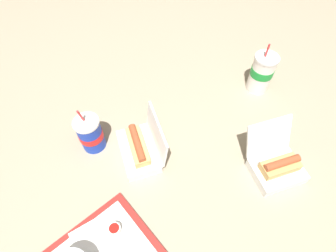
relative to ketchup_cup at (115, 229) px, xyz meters
The scene contains 7 objects.
ground_plane 0.35m from the ketchup_cup, 147.02° to the right, with size 3.20×3.20×0.00m, color gray.
ketchup_cup is the anchor object (origin of this frame).
napkin_stack 0.08m from the ketchup_cup, 11.83° to the right, with size 0.10×0.10×0.00m, color white.
clamshell_hotdog_left 0.30m from the ketchup_cup, 133.93° to the right, with size 0.19×0.24×0.16m.
clamshell_hotdog_center 0.59m from the ketchup_cup, 169.72° to the left, with size 0.21×0.23×0.17m.
soda_cup_left 0.35m from the ketchup_cup, 101.25° to the right, with size 0.09×0.09×0.21m.
soda_cup_right 0.86m from the ketchup_cup, 163.48° to the right, with size 0.10×0.10×0.24m.
Camera 1 is at (0.27, 0.47, 0.87)m, focal length 28.00 mm.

